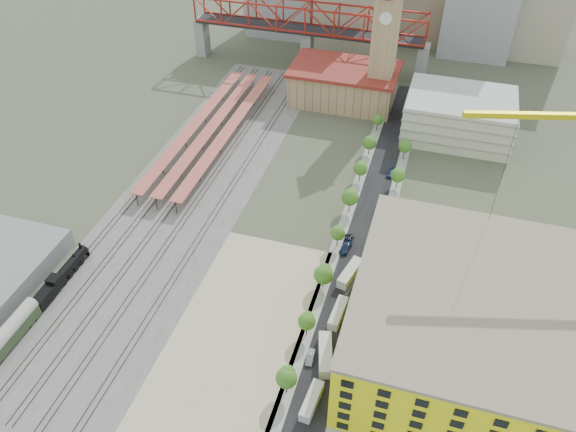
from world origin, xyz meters
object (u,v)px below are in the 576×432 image
(locomotive, at_px, (63,275))
(site_trailer_c, at_px, (338,313))
(construction_building, at_px, (463,323))
(site_trailer_d, at_px, (350,273))
(site_trailer_b, at_px, (325,355))
(clock_tower, at_px, (386,30))
(coach, at_px, (8,335))
(site_trailer_a, at_px, (312,401))

(locomotive, xyz_separation_m, site_trailer_c, (66.00, 8.10, -0.77))
(construction_building, bearing_deg, site_trailer_d, 149.92)
(construction_building, xyz_separation_m, site_trailer_b, (-26.00, -10.01, -7.99))
(locomotive, bearing_deg, clock_tower, 61.33)
(clock_tower, xyz_separation_m, locomotive, (-58.00, -106.09, -26.71))
(construction_building, distance_m, locomotive, 92.50)
(locomotive, bearing_deg, site_trailer_c, 7.00)
(coach, bearing_deg, site_trailer_c, 22.90)
(construction_building, distance_m, site_trailer_b, 28.98)
(site_trailer_a, bearing_deg, clock_tower, 99.01)
(clock_tower, height_order, site_trailer_d, clock_tower)
(construction_building, height_order, site_trailer_a, construction_building)
(coach, relative_size, site_trailer_a, 2.04)
(site_trailer_d, bearing_deg, site_trailer_a, -76.28)
(locomotive, xyz_separation_m, site_trailer_b, (66.00, -3.91, -0.57))
(locomotive, relative_size, site_trailer_b, 2.06)
(coach, height_order, site_trailer_d, coach)
(site_trailer_c, height_order, site_trailer_d, site_trailer_d)
(locomotive, height_order, site_trailer_a, locomotive)
(construction_building, height_order, coach, construction_building)
(construction_building, distance_m, site_trailer_d, 31.11)
(coach, bearing_deg, locomotive, 90.00)
(construction_building, relative_size, site_trailer_c, 5.69)
(locomotive, distance_m, coach, 19.81)
(construction_building, height_order, site_trailer_d, construction_building)
(site_trailer_a, relative_size, site_trailer_c, 0.98)
(locomotive, height_order, site_trailer_d, locomotive)
(site_trailer_b, xyz_separation_m, site_trailer_d, (0.00, 25.07, -0.08))
(clock_tower, bearing_deg, construction_building, -71.22)
(coach, relative_size, site_trailer_b, 1.72)
(site_trailer_a, bearing_deg, site_trailer_c, 95.23)
(clock_tower, relative_size, site_trailer_d, 5.33)
(site_trailer_b, bearing_deg, site_trailer_c, 75.21)
(site_trailer_c, distance_m, site_trailer_d, 13.06)
(site_trailer_b, relative_size, site_trailer_c, 1.16)
(construction_building, relative_size, site_trailer_d, 5.19)
(site_trailer_c, bearing_deg, site_trailer_b, -85.80)
(construction_building, relative_size, locomotive, 2.37)
(construction_building, distance_m, site_trailer_c, 27.33)
(site_trailer_d, bearing_deg, clock_tower, 109.10)
(coach, distance_m, site_trailer_a, 66.19)
(clock_tower, bearing_deg, site_trailer_d, -84.62)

